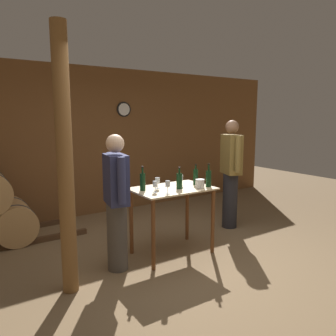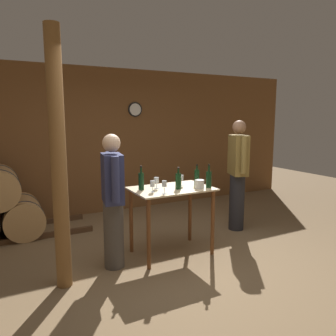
% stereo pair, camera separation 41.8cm
% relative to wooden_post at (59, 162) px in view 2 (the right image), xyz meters
% --- Properties ---
extents(ground_plane, '(14.00, 14.00, 0.00)m').
position_rel_wooden_post_xyz_m(ground_plane, '(1.34, -0.29, -1.35)').
color(ground_plane, brown).
extents(back_wall, '(8.40, 0.08, 2.70)m').
position_rel_wooden_post_xyz_m(back_wall, '(1.34, 2.55, 0.00)').
color(back_wall, brown).
rests_on(back_wall, ground_plane).
extents(tasting_table, '(1.04, 0.69, 0.89)m').
position_rel_wooden_post_xyz_m(tasting_table, '(1.43, 0.22, -0.64)').
color(tasting_table, beige).
rests_on(tasting_table, ground_plane).
extents(wooden_post, '(0.16, 0.16, 2.70)m').
position_rel_wooden_post_xyz_m(wooden_post, '(0.00, 0.00, 0.00)').
color(wooden_post, brown).
rests_on(wooden_post, ground_plane).
extents(wine_bottle_far_left, '(0.07, 0.07, 0.31)m').
position_rel_wooden_post_xyz_m(wine_bottle_far_left, '(1.04, 0.30, -0.34)').
color(wine_bottle_far_left, black).
rests_on(wine_bottle_far_left, tasting_table).
extents(wine_bottle_left, '(0.08, 0.08, 0.28)m').
position_rel_wooden_post_xyz_m(wine_bottle_left, '(1.48, 0.13, -0.35)').
color(wine_bottle_left, black).
rests_on(wine_bottle_left, tasting_table).
extents(wine_bottle_center, '(0.07, 0.07, 0.28)m').
position_rel_wooden_post_xyz_m(wine_bottle_center, '(1.82, 0.23, -0.35)').
color(wine_bottle_center, black).
rests_on(wine_bottle_center, tasting_table).
extents(wine_bottle_right, '(0.07, 0.07, 0.31)m').
position_rel_wooden_post_xyz_m(wine_bottle_right, '(1.87, 0.02, -0.34)').
color(wine_bottle_right, black).
rests_on(wine_bottle_right, tasting_table).
extents(wine_glass_near_left, '(0.06, 0.06, 0.14)m').
position_rel_wooden_post_xyz_m(wine_glass_near_left, '(1.11, 0.12, -0.36)').
color(wine_glass_near_left, silver).
rests_on(wine_glass_near_left, tasting_table).
extents(wine_glass_near_center, '(0.06, 0.06, 0.16)m').
position_rel_wooden_post_xyz_m(wine_glass_near_center, '(1.19, -0.03, -0.34)').
color(wine_glass_near_center, silver).
rests_on(wine_glass_near_center, tasting_table).
extents(wine_glass_near_right, '(0.06, 0.06, 0.15)m').
position_rel_wooden_post_xyz_m(wine_glass_near_right, '(1.24, 0.27, -0.35)').
color(wine_glass_near_right, silver).
rests_on(wine_glass_near_right, tasting_table).
extents(wine_glass_far_side, '(0.06, 0.06, 0.15)m').
position_rel_wooden_post_xyz_m(wine_glass_far_side, '(1.60, 0.27, -0.35)').
color(wine_glass_far_side, silver).
rests_on(wine_glass_far_side, tasting_table).
extents(ice_bucket, '(0.12, 0.12, 0.11)m').
position_rel_wooden_post_xyz_m(ice_bucket, '(1.73, 0.03, -0.40)').
color(ice_bucket, white).
rests_on(ice_bucket, tasting_table).
extents(person_host, '(0.34, 0.56, 1.75)m').
position_rel_wooden_post_xyz_m(person_host, '(2.80, 0.57, -0.42)').
color(person_host, '#232328').
rests_on(person_host, ground_plane).
extents(person_visitor_with_scarf, '(0.29, 0.58, 1.61)m').
position_rel_wooden_post_xyz_m(person_visitor_with_scarf, '(0.62, 0.18, -0.50)').
color(person_visitor_with_scarf, '#4C4742').
rests_on(person_visitor_with_scarf, ground_plane).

